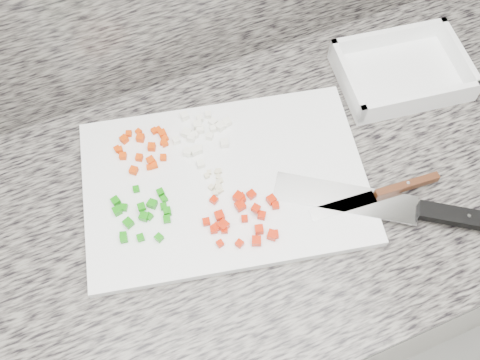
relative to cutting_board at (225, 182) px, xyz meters
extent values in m
cube|color=silver|center=(-0.01, -0.03, -0.48)|extent=(3.92, 0.62, 0.86)
cube|color=slate|center=(-0.01, -0.03, -0.03)|extent=(3.96, 0.64, 0.04)
cube|color=white|center=(0.00, 0.00, 0.00)|extent=(0.55, 0.42, 0.02)
cube|color=#D93C04|center=(-0.13, 0.15, 0.01)|extent=(0.01, 0.01, 0.01)
cube|color=#D93C04|center=(-0.07, 0.14, 0.01)|extent=(0.01, 0.01, 0.01)
cube|color=#D93C04|center=(-0.11, 0.14, 0.01)|extent=(0.02, 0.02, 0.01)
cube|color=#D93C04|center=(-0.15, 0.11, 0.01)|extent=(0.02, 0.02, 0.01)
cube|color=#D93C04|center=(-0.07, 0.11, 0.01)|extent=(0.01, 0.01, 0.01)
cube|color=#D93C04|center=(-0.07, 0.13, 0.01)|extent=(0.01, 0.01, 0.01)
cube|color=#D93C04|center=(-0.14, 0.08, 0.01)|extent=(0.02, 0.02, 0.01)
cube|color=#D93C04|center=(-0.11, 0.08, 0.01)|extent=(0.02, 0.02, 0.01)
cube|color=#D93C04|center=(-0.10, 0.11, 0.01)|extent=(0.02, 0.02, 0.01)
cube|color=#D93C04|center=(-0.15, 0.13, 0.01)|extent=(0.01, 0.01, 0.01)
cube|color=#D93C04|center=(-0.15, 0.13, 0.01)|extent=(0.01, 0.01, 0.01)
cube|color=#D93C04|center=(-0.11, 0.07, 0.01)|extent=(0.01, 0.01, 0.01)
cube|color=#D93C04|center=(-0.07, 0.11, 0.01)|extent=(0.01, 0.01, 0.01)
cube|color=#D93C04|center=(-0.08, 0.14, 0.01)|extent=(0.01, 0.01, 0.01)
cube|color=#D93C04|center=(-0.07, 0.12, 0.01)|extent=(0.01, 0.01, 0.01)
cube|color=#D93C04|center=(-0.12, 0.10, 0.01)|extent=(0.02, 0.02, 0.01)
cube|color=#D93C04|center=(-0.10, 0.07, 0.01)|extent=(0.01, 0.01, 0.01)
cube|color=#D93C04|center=(-0.11, 0.15, 0.01)|extent=(0.01, 0.01, 0.01)
cube|color=#D93C04|center=(-0.08, 0.08, 0.01)|extent=(0.01, 0.01, 0.01)
cube|color=#D93C04|center=(-0.14, 0.14, 0.01)|extent=(0.02, 0.02, 0.01)
cube|color=white|center=(0.02, 0.14, 0.01)|extent=(0.01, 0.01, 0.01)
cube|color=white|center=(0.03, 0.10, 0.02)|extent=(0.02, 0.02, 0.01)
cube|color=white|center=(0.02, 0.12, 0.01)|extent=(0.02, 0.02, 0.01)
cube|color=white|center=(-0.05, 0.11, 0.01)|extent=(0.01, 0.01, 0.01)
cube|color=white|center=(0.00, 0.13, 0.01)|extent=(0.01, 0.01, 0.01)
cube|color=white|center=(0.05, 0.11, 0.01)|extent=(0.02, 0.02, 0.01)
cube|color=white|center=(-0.03, 0.11, 0.02)|extent=(0.02, 0.02, 0.01)
cube|color=white|center=(0.02, 0.10, 0.01)|extent=(0.01, 0.01, 0.01)
cube|color=white|center=(-0.02, 0.07, 0.01)|extent=(0.02, 0.02, 0.01)
cube|color=white|center=(-0.04, 0.07, 0.01)|extent=(0.02, 0.02, 0.01)
cube|color=white|center=(-0.02, 0.15, 0.01)|extent=(0.02, 0.02, 0.01)
cube|color=white|center=(0.00, 0.11, 0.01)|extent=(0.02, 0.02, 0.01)
cube|color=white|center=(-0.02, 0.10, 0.01)|extent=(0.01, 0.01, 0.01)
cube|color=white|center=(-0.02, 0.10, 0.01)|extent=(0.02, 0.02, 0.01)
cube|color=white|center=(-0.03, 0.04, 0.01)|extent=(0.01, 0.01, 0.01)
cube|color=white|center=(-0.03, 0.07, 0.01)|extent=(0.01, 0.01, 0.01)
cube|color=white|center=(0.04, 0.10, 0.01)|extent=(0.02, 0.02, 0.01)
cube|color=white|center=(0.03, 0.07, 0.02)|extent=(0.02, 0.02, 0.01)
cube|color=white|center=(0.00, 0.12, 0.02)|extent=(0.02, 0.02, 0.01)
cube|color=white|center=(0.01, 0.09, 0.01)|extent=(0.02, 0.02, 0.01)
cube|color=#13800B|center=(-0.18, -0.02, 0.02)|extent=(0.02, 0.02, 0.01)
cube|color=#13800B|center=(-0.14, -0.02, 0.01)|extent=(0.01, 0.01, 0.01)
cube|color=#13800B|center=(-0.15, 0.00, 0.02)|extent=(0.01, 0.01, 0.01)
cube|color=#13800B|center=(-0.19, 0.03, 0.01)|extent=(0.02, 0.02, 0.01)
cube|color=#13800B|center=(-0.13, 0.00, 0.01)|extent=(0.02, 0.02, 0.01)
cube|color=#13800B|center=(-0.18, 0.01, 0.01)|extent=(0.02, 0.02, 0.01)
cube|color=#13800B|center=(-0.12, -0.03, 0.01)|extent=(0.01, 0.01, 0.01)
cube|color=#13800B|center=(-0.15, -0.02, 0.02)|extent=(0.02, 0.02, 0.01)
cube|color=#13800B|center=(-0.14, -0.06, 0.01)|extent=(0.02, 0.02, 0.01)
cube|color=#13800B|center=(-0.11, 0.00, 0.01)|extent=(0.01, 0.01, 0.01)
cube|color=#13800B|center=(-0.19, 0.01, 0.01)|extent=(0.01, 0.01, 0.01)
cube|color=#13800B|center=(-0.11, -0.01, 0.01)|extent=(0.01, 0.01, 0.01)
cube|color=#13800B|center=(-0.11, -0.02, 0.01)|extent=(0.01, 0.01, 0.01)
cube|color=#13800B|center=(-0.19, -0.03, 0.01)|extent=(0.01, 0.01, 0.01)
cube|color=#13800B|center=(-0.13, 0.00, 0.01)|extent=(0.02, 0.02, 0.01)
cube|color=#13800B|center=(-0.17, -0.05, 0.01)|extent=(0.01, 0.01, 0.01)
cube|color=#13800B|center=(-0.18, 0.01, 0.01)|extent=(0.01, 0.01, 0.01)
cube|color=#13800B|center=(-0.19, -0.04, 0.01)|extent=(0.01, 0.01, 0.01)
cube|color=#13800B|center=(-0.11, 0.02, 0.01)|extent=(0.01, 0.01, 0.01)
cube|color=#13800B|center=(-0.15, 0.04, 0.01)|extent=(0.01, 0.01, 0.01)
cube|color=red|center=(0.02, -0.08, 0.02)|extent=(0.02, 0.02, 0.01)
cube|color=red|center=(0.00, -0.06, 0.02)|extent=(0.02, 0.02, 0.01)
cube|color=red|center=(-0.04, -0.08, 0.02)|extent=(0.02, 0.02, 0.01)
cube|color=red|center=(-0.05, -0.08, 0.01)|extent=(0.02, 0.02, 0.01)
cube|color=red|center=(0.00, -0.13, 0.02)|extent=(0.02, 0.02, 0.01)
cube|color=red|center=(-0.03, -0.03, 0.01)|extent=(0.02, 0.02, 0.01)
cube|color=red|center=(0.03, -0.05, 0.01)|extent=(0.02, 0.02, 0.01)
cube|color=red|center=(0.04, -0.13, 0.01)|extent=(0.02, 0.02, 0.01)
cube|color=red|center=(0.06, -0.07, 0.01)|extent=(0.02, 0.02, 0.01)
cube|color=red|center=(0.00, -0.08, 0.01)|extent=(0.01, 0.01, 0.01)
cube|color=red|center=(0.02, -0.11, 0.01)|extent=(0.02, 0.02, 0.01)
cube|color=red|center=(-0.03, -0.06, 0.02)|extent=(0.01, 0.01, 0.01)
cube|color=red|center=(0.03, -0.09, 0.01)|extent=(0.02, 0.02, 0.01)
cube|color=red|center=(-0.05, -0.08, 0.01)|extent=(0.01, 0.01, 0.01)
cube|color=red|center=(0.06, -0.08, 0.01)|extent=(0.01, 0.01, 0.01)
cube|color=red|center=(-0.02, -0.12, 0.01)|extent=(0.02, 0.02, 0.01)
cube|color=red|center=(-0.06, -0.06, 0.01)|extent=(0.01, 0.01, 0.01)
cube|color=red|center=(-0.05, -0.11, 0.01)|extent=(0.01, 0.01, 0.01)
cube|color=red|center=(0.03, -0.13, 0.02)|extent=(0.02, 0.02, 0.01)
cube|color=red|center=(-0.04, -0.09, 0.01)|extent=(0.01, 0.01, 0.01)
cube|color=red|center=(0.01, -0.04, 0.02)|extent=(0.02, 0.02, 0.02)
cube|color=red|center=(0.01, -0.05, 0.02)|extent=(0.01, 0.01, 0.01)
cube|color=beige|center=(-0.03, 0.02, 0.01)|extent=(0.01, 0.01, 0.01)
cube|color=beige|center=(-0.01, 0.02, 0.01)|extent=(0.01, 0.01, 0.01)
cube|color=beige|center=(0.00, 0.02, 0.01)|extent=(0.01, 0.01, 0.01)
cube|color=beige|center=(-0.01, 0.01, 0.01)|extent=(0.01, 0.01, 0.00)
cube|color=beige|center=(-0.02, -0.01, 0.01)|extent=(0.01, 0.01, 0.01)
cube|color=beige|center=(-0.01, -0.02, 0.01)|extent=(0.01, 0.01, 0.01)
cube|color=beige|center=(-0.02, -0.02, 0.01)|extent=(0.01, 0.01, 0.01)
cube|color=beige|center=(-0.02, 0.02, 0.01)|extent=(0.01, 0.01, 0.01)
cube|color=beige|center=(-0.01, 0.00, 0.01)|extent=(0.01, 0.01, 0.01)
cube|color=beige|center=(-0.03, -0.01, 0.01)|extent=(0.01, 0.01, 0.01)
cube|color=beige|center=(-0.01, 0.00, 0.01)|extent=(0.01, 0.01, 0.01)
cube|color=beige|center=(-0.02, -0.02, 0.01)|extent=(0.01, 0.01, 0.01)
cube|color=silver|center=(0.18, -0.11, 0.01)|extent=(0.23, 0.18, 0.00)
cube|color=black|center=(0.34, -0.23, 0.02)|extent=(0.15, 0.11, 0.02)
cylinder|color=silver|center=(0.34, -0.23, 0.03)|extent=(0.01, 0.01, 0.00)
cube|color=silver|center=(0.16, -0.12, 0.01)|extent=(0.12, 0.03, 0.00)
cube|color=#482112|center=(0.28, -0.13, 0.02)|extent=(0.12, 0.02, 0.02)
cylinder|color=silver|center=(0.28, -0.13, 0.03)|extent=(0.01, 0.01, 0.00)
cube|color=white|center=(0.41, 0.09, 0.00)|extent=(0.26, 0.21, 0.01)
cube|color=white|center=(0.42, 0.17, 0.02)|extent=(0.24, 0.05, 0.04)
cube|color=white|center=(0.39, 0.01, 0.02)|extent=(0.24, 0.05, 0.04)
cube|color=white|center=(0.52, 0.07, 0.02)|extent=(0.04, 0.17, 0.04)
cube|color=white|center=(0.29, 0.10, 0.02)|extent=(0.04, 0.17, 0.04)
camera|label=1|loc=(-0.15, -0.41, 0.82)|focal=40.00mm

